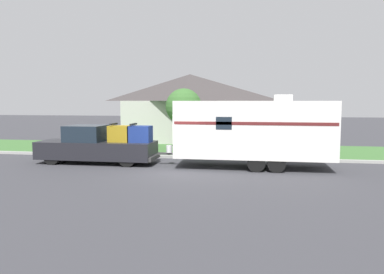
{
  "coord_description": "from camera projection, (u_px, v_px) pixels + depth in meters",
  "views": [
    {
      "loc": [
        3.63,
        -16.12,
        3.11
      ],
      "look_at": [
        0.64,
        1.47,
        1.4
      ],
      "focal_mm": 35.0,
      "sensor_mm": 36.0,
      "label": 1
    }
  ],
  "objects": [
    {
      "name": "mailbox",
      "position": [
        266.0,
        140.0,
        20.26
      ],
      "size": [
        0.48,
        0.2,
        1.3
      ],
      "color": "brown",
      "rests_on": "ground_plane"
    },
    {
      "name": "house_across_street",
      "position": [
        190.0,
        106.0,
        29.47
      ],
      "size": [
        10.01,
        6.54,
        5.21
      ],
      "color": "#B2B2A8",
      "rests_on": "ground_plane"
    },
    {
      "name": "curb_strip",
      "position": [
        187.0,
        157.0,
        20.39
      ],
      "size": [
        80.0,
        0.3,
        0.14
      ],
      "color": "#999993",
      "rests_on": "ground_plane"
    },
    {
      "name": "lawn_strip",
      "position": [
        198.0,
        150.0,
        23.98
      ],
      "size": [
        80.0,
        7.0,
        0.03
      ],
      "color": "#3D6B33",
      "rests_on": "ground_plane"
    },
    {
      "name": "ground_plane",
      "position": [
        172.0,
        171.0,
        16.72
      ],
      "size": [
        120.0,
        120.0,
        0.0
      ],
      "primitive_type": "plane",
      "color": "#38383D"
    },
    {
      "name": "tree_in_yard",
      "position": [
        184.0,
        107.0,
        23.9
      ],
      "size": [
        2.31,
        2.31,
        3.93
      ],
      "color": "brown",
      "rests_on": "ground_plane"
    },
    {
      "name": "pickup_truck",
      "position": [
        98.0,
        146.0,
        18.77
      ],
      "size": [
        5.98,
        1.91,
        2.02
      ],
      "color": "black",
      "rests_on": "ground_plane"
    },
    {
      "name": "travel_trailer",
      "position": [
        254.0,
        129.0,
        17.39
      ],
      "size": [
        8.19,
        2.45,
        3.41
      ],
      "color": "black",
      "rests_on": "ground_plane"
    }
  ]
}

